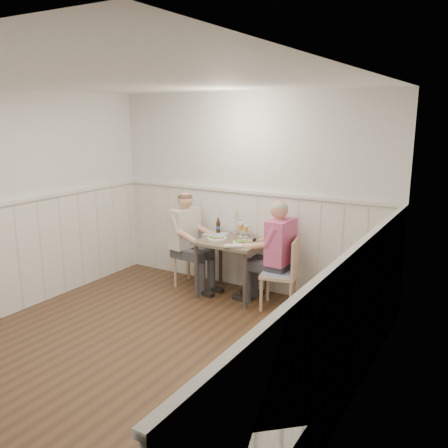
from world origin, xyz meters
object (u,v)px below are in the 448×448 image
object	(u,v)px
chair_left	(190,250)
grass_vase	(235,223)
man_in_pink	(277,262)
chair_right	(284,271)
diner_cream	(187,247)
beer_bottle	(218,226)
dining_table	(232,248)

from	to	relation	value
chair_left	grass_vase	bearing A→B (deg)	19.49
man_in_pink	grass_vase	xyz separation A→B (m)	(-0.75, 0.28, 0.34)
chair_right	grass_vase	distance (m)	1.01
grass_vase	man_in_pink	bearing A→B (deg)	-20.58
diner_cream	beer_bottle	xyz separation A→B (m)	(0.36, 0.24, 0.28)
man_in_pink	beer_bottle	distance (m)	1.04
chair_right	beer_bottle	bearing A→B (deg)	166.21
grass_vase	chair_right	bearing A→B (deg)	-20.43
grass_vase	diner_cream	bearing A→B (deg)	-153.56
dining_table	diner_cream	distance (m)	0.71
chair_right	man_in_pink	distance (m)	0.14
man_in_pink	diner_cream	size ratio (longest dim) A/B	1.01
diner_cream	beer_bottle	distance (m)	0.51
grass_vase	beer_bottle	bearing A→B (deg)	-166.91
beer_bottle	chair_left	bearing A→B (deg)	-156.76
dining_table	man_in_pink	size ratio (longest dim) A/B	0.60
dining_table	diner_cream	bearing A→B (deg)	-178.99
chair_right	chair_left	world-z (taller)	chair_left
chair_left	dining_table	bearing A→B (deg)	-5.54
beer_bottle	grass_vase	world-z (taller)	grass_vase
dining_table	chair_left	size ratio (longest dim) A/B	0.89
man_in_pink	grass_vase	bearing A→B (deg)	159.42
chair_left	grass_vase	world-z (taller)	grass_vase
diner_cream	man_in_pink	bearing A→B (deg)	0.45
dining_table	grass_vase	size ratio (longest dim) A/B	2.33
chair_right	diner_cream	distance (m)	1.44
chair_left	grass_vase	xyz separation A→B (m)	(0.59, 0.21, 0.42)
dining_table	chair_right	size ratio (longest dim) A/B	0.92
dining_table	diner_cream	size ratio (longest dim) A/B	0.60
chair_right	man_in_pink	bearing A→B (deg)	160.59
chair_left	grass_vase	distance (m)	0.75
dining_table	diner_cream	xyz separation A→B (m)	(-0.70, -0.01, -0.08)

